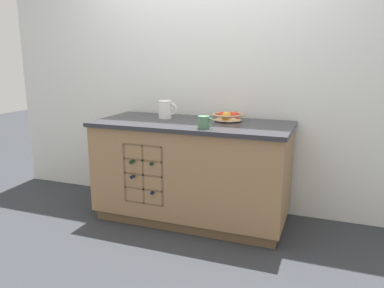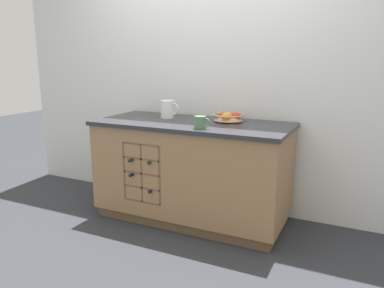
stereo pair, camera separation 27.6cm
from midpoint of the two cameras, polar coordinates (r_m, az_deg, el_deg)
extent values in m
plane|color=#2D3035|center=(3.49, 2.31, -11.18)|extent=(14.00, 14.00, 0.00)
cube|color=silver|center=(3.58, 5.25, 10.50)|extent=(4.40, 0.06, 2.55)
cube|color=brown|center=(3.47, 2.32, -10.50)|extent=(1.60, 0.65, 0.09)
cube|color=#99724C|center=(3.32, 2.39, -3.74)|extent=(1.66, 0.71, 0.76)
cube|color=#2D2D33|center=(3.23, 2.45, 3.05)|extent=(1.70, 0.75, 0.03)
cube|color=brown|center=(3.23, -4.32, -4.07)|extent=(0.35, 0.01, 0.50)
cube|color=brown|center=(3.28, -7.45, -3.89)|extent=(0.02, 0.10, 0.50)
cube|color=brown|center=(3.11, -1.99, -4.74)|extent=(0.02, 0.10, 0.50)
cube|color=brown|center=(3.27, -4.71, -8.52)|extent=(0.35, 0.10, 0.02)
cube|color=brown|center=(3.23, -4.75, -6.44)|extent=(0.35, 0.10, 0.02)
cube|color=brown|center=(3.19, -4.79, -4.31)|extent=(0.35, 0.10, 0.02)
cube|color=brown|center=(3.15, -4.83, -2.13)|extent=(0.35, 0.10, 0.02)
cube|color=brown|center=(3.12, -4.88, 0.10)|extent=(0.35, 0.10, 0.02)
cube|color=brown|center=(3.19, -4.79, -4.31)|extent=(0.02, 0.10, 0.50)
cylinder|color=black|center=(3.29, -2.31, -6.30)|extent=(0.08, 0.21, 0.08)
cylinder|color=black|center=(3.17, -3.59, -7.09)|extent=(0.03, 0.09, 0.03)
cylinder|color=black|center=(3.31, -5.33, -4.03)|extent=(0.07, 0.19, 0.07)
cylinder|color=black|center=(3.20, -6.60, -4.67)|extent=(0.03, 0.08, 0.03)
cylinder|color=black|center=(3.27, -5.46, -1.90)|extent=(0.08, 0.19, 0.08)
cylinder|color=black|center=(3.16, -6.69, -2.45)|extent=(0.03, 0.08, 0.03)
cylinder|color=black|center=(3.20, -2.57, -2.21)|extent=(0.07, 0.18, 0.07)
cylinder|color=black|center=(3.09, -3.73, -2.79)|extent=(0.03, 0.08, 0.03)
cylinder|color=tan|center=(3.28, 7.99, 3.49)|extent=(0.12, 0.12, 0.01)
cone|color=tan|center=(3.27, 8.01, 4.05)|extent=(0.25, 0.25, 0.06)
torus|color=tan|center=(3.27, 8.02, 4.38)|extent=(0.27, 0.27, 0.02)
sphere|color=gold|center=(3.28, 8.01, 4.15)|extent=(0.07, 0.07, 0.07)
sphere|color=gold|center=(3.21, 7.68, 4.06)|extent=(0.08, 0.08, 0.08)
sphere|color=red|center=(3.33, 8.53, 4.24)|extent=(0.07, 0.07, 0.07)
sphere|color=red|center=(3.27, 9.11, 4.14)|extent=(0.08, 0.08, 0.08)
sphere|color=red|center=(3.30, 7.05, 4.24)|extent=(0.07, 0.07, 0.07)
cylinder|color=white|center=(3.44, -1.50, 5.32)|extent=(0.12, 0.12, 0.16)
torus|color=white|center=(3.43, -1.50, 6.59)|extent=(0.13, 0.13, 0.01)
torus|color=white|center=(3.41, -0.55, 5.39)|extent=(0.11, 0.01, 0.11)
cylinder|color=#4C7A56|center=(2.91, 3.96, 3.28)|extent=(0.09, 0.09, 0.10)
torus|color=#4C7A56|center=(2.89, 4.85, 3.24)|extent=(0.08, 0.01, 0.08)
camera|label=1|loc=(0.14, -87.58, 0.56)|focal=35.00mm
camera|label=2|loc=(0.14, 92.42, -0.56)|focal=35.00mm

